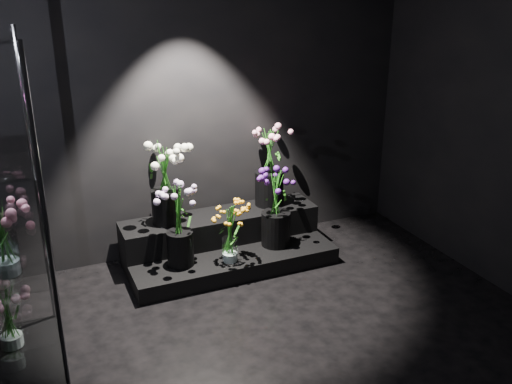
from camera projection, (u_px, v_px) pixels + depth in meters
floor at (299, 368)px, 3.75m from camera, size 4.00×4.00×0.00m
wall_back at (197, 100)px, 4.96m from camera, size 4.00×0.00×4.00m
display_riser at (225, 242)px, 5.14m from camera, size 1.80×0.80×0.40m
bouquet_orange_bells at (230, 233)px, 4.74m from camera, size 0.27×0.27×0.50m
bouquet_lilac at (179, 220)px, 4.63m from camera, size 0.44×0.44×0.70m
bouquet_purple at (276, 207)px, 5.00m from camera, size 0.41×0.41×0.69m
bouquet_cream_roses at (164, 177)px, 4.81m from camera, size 0.46×0.46×0.73m
bouquet_pink_roses at (269, 164)px, 5.22m from camera, size 0.36×0.36×0.73m
bouquet_case_pink at (3, 239)px, 3.15m from camera, size 0.38×0.38×0.41m
bouquet_case_base_pink at (8, 317)px, 3.73m from camera, size 0.32×0.32×0.43m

